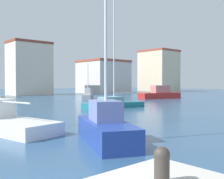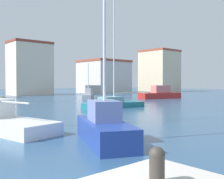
{
  "view_description": "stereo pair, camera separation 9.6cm",
  "coord_description": "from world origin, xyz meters",
  "px_view_note": "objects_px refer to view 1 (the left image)",
  "views": [
    {
      "loc": [
        -2.02,
        -4.84,
        2.54
      ],
      "look_at": [
        16.81,
        16.53,
        1.79
      ],
      "focal_mm": 43.58,
      "sensor_mm": 36.0,
      "label": 1
    },
    {
      "loc": [
        -1.95,
        -4.9,
        2.54
      ],
      "look_at": [
        16.81,
        16.53,
        1.79
      ],
      "focal_mm": 43.58,
      "sensor_mm": 36.0,
      "label": 2
    }
  ],
  "objects_px": {
    "motorboat_red_near_pier": "(160,94)",
    "sailboat_teal_far_left": "(113,103)",
    "sailboat_blue_distant_east": "(106,127)",
    "mooring_bollard": "(162,163)",
    "sailboat_grey_behind_lamppost": "(88,95)"
  },
  "relations": [
    {
      "from": "mooring_bollard",
      "to": "sailboat_grey_behind_lamppost",
      "type": "xyz_separation_m",
      "value": [
        21.14,
        30.79,
        -0.6
      ]
    },
    {
      "from": "sailboat_blue_distant_east",
      "to": "sailboat_teal_far_left",
      "type": "distance_m",
      "value": 15.71
    },
    {
      "from": "motorboat_red_near_pier",
      "to": "sailboat_grey_behind_lamppost",
      "type": "distance_m",
      "value": 11.26
    },
    {
      "from": "sailboat_grey_behind_lamppost",
      "to": "sailboat_teal_far_left",
      "type": "distance_m",
      "value": 14.93
    },
    {
      "from": "sailboat_teal_far_left",
      "to": "sailboat_blue_distant_east",
      "type": "bearing_deg",
      "value": -132.83
    },
    {
      "from": "mooring_bollard",
      "to": "sailboat_blue_distant_east",
      "type": "xyz_separation_m",
      "value": [
        3.77,
        5.92,
        -0.54
      ]
    },
    {
      "from": "sailboat_teal_far_left",
      "to": "mooring_bollard",
      "type": "bearing_deg",
      "value": -129.63
    },
    {
      "from": "motorboat_red_near_pier",
      "to": "sailboat_blue_distant_east",
      "type": "xyz_separation_m",
      "value": [
        -26.57,
        -18.38,
        -0.07
      ]
    },
    {
      "from": "sailboat_blue_distant_east",
      "to": "motorboat_red_near_pier",
      "type": "bearing_deg",
      "value": 34.67
    },
    {
      "from": "mooring_bollard",
      "to": "sailboat_grey_behind_lamppost",
      "type": "height_order",
      "value": "sailboat_grey_behind_lamppost"
    },
    {
      "from": "sailboat_blue_distant_east",
      "to": "sailboat_teal_far_left",
      "type": "bearing_deg",
      "value": 47.17
    },
    {
      "from": "sailboat_grey_behind_lamppost",
      "to": "sailboat_blue_distant_east",
      "type": "bearing_deg",
      "value": -124.94
    },
    {
      "from": "mooring_bollard",
      "to": "sailboat_teal_far_left",
      "type": "distance_m",
      "value": 22.66
    },
    {
      "from": "mooring_bollard",
      "to": "motorboat_red_near_pier",
      "type": "relative_size",
      "value": 0.08
    },
    {
      "from": "motorboat_red_near_pier",
      "to": "sailboat_teal_far_left",
      "type": "height_order",
      "value": "sailboat_teal_far_left"
    }
  ]
}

